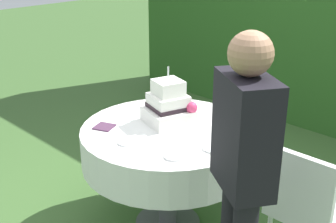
% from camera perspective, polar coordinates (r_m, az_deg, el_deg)
% --- Properties ---
extents(ground_plane, '(20.00, 20.00, 0.00)m').
position_cam_1_polar(ground_plane, '(3.37, -0.02, -14.01)').
color(ground_plane, '#3D602D').
extents(cake_table, '(1.17, 1.17, 0.76)m').
position_cam_1_polar(cake_table, '(3.04, -0.02, -4.40)').
color(cake_table, '#4C4C51').
rests_on(cake_table, ground_plane).
extents(wedding_cake, '(0.37, 0.37, 0.40)m').
position_cam_1_polar(wedding_cake, '(3.03, 0.11, 0.69)').
color(wedding_cake, white).
rests_on(wedding_cake, cake_table).
extents(serving_plate_near, '(0.11, 0.11, 0.01)m').
position_cam_1_polar(serving_plate_near, '(2.61, 0.73, -5.74)').
color(serving_plate_near, white).
rests_on(serving_plate_near, cake_table).
extents(serving_plate_far, '(0.11, 0.11, 0.01)m').
position_cam_1_polar(serving_plate_far, '(2.78, -5.30, -3.98)').
color(serving_plate_far, white).
rests_on(serving_plate_far, cake_table).
extents(serving_plate_left, '(0.15, 0.15, 0.01)m').
position_cam_1_polar(serving_plate_left, '(2.72, 5.97, -4.66)').
color(serving_plate_left, white).
rests_on(serving_plate_left, cake_table).
extents(napkin_stack, '(0.16, 0.16, 0.01)m').
position_cam_1_polar(napkin_stack, '(3.03, -8.13, -1.94)').
color(napkin_stack, '#4C2D47').
rests_on(napkin_stack, cake_table).
extents(garden_chair, '(0.41, 0.41, 0.89)m').
position_cam_1_polar(garden_chair, '(2.70, 17.01, -11.27)').
color(garden_chair, white).
rests_on(garden_chair, ground_plane).
extents(standing_person, '(0.41, 0.36, 1.60)m').
position_cam_1_polar(standing_person, '(2.15, 9.45, -7.60)').
color(standing_person, black).
rests_on(standing_person, ground_plane).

